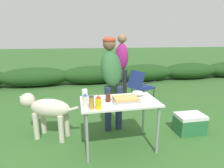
# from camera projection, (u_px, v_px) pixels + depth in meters

# --- Properties ---
(ground_plane) EXTENTS (60.00, 60.00, 0.00)m
(ground_plane) POSITION_uv_depth(u_px,v_px,m) (119.00, 146.00, 2.69)
(ground_plane) COLOR #336028
(shrub_hedge) EXTENTS (14.40, 0.90, 0.65)m
(shrub_hedge) POSITION_uv_depth(u_px,v_px,m) (93.00, 75.00, 6.43)
(shrub_hedge) COLOR #1E4219
(shrub_hedge) RESTS_ON ground
(folding_table) EXTENTS (1.10, 0.64, 0.74)m
(folding_table) POSITION_uv_depth(u_px,v_px,m) (119.00, 106.00, 2.52)
(folding_table) COLOR silver
(folding_table) RESTS_ON ground
(food_tray) EXTENTS (0.39, 0.26, 0.06)m
(food_tray) POSITION_uv_depth(u_px,v_px,m) (126.00, 99.00, 2.49)
(food_tray) COLOR #9E9EA3
(food_tray) RESTS_ON folding_table
(plate_stack) EXTENTS (0.23, 0.23, 0.02)m
(plate_stack) POSITION_uv_depth(u_px,v_px,m) (97.00, 99.00, 2.52)
(plate_stack) COLOR white
(plate_stack) RESTS_ON folding_table
(mixing_bowl) EXTENTS (0.19, 0.19, 0.07)m
(mixing_bowl) POSITION_uv_depth(u_px,v_px,m) (138.00, 93.00, 2.73)
(mixing_bowl) COLOR silver
(mixing_bowl) RESTS_ON folding_table
(paper_cup_stack) EXTENTS (0.08, 0.08, 0.15)m
(paper_cup_stack) POSITION_uv_depth(u_px,v_px,m) (85.00, 94.00, 2.54)
(paper_cup_stack) COLOR white
(paper_cup_stack) RESTS_ON folding_table
(bbq_sauce_bottle) EXTENTS (0.07, 0.07, 0.15)m
(bbq_sauce_bottle) POSITION_uv_depth(u_px,v_px,m) (108.00, 97.00, 2.45)
(bbq_sauce_bottle) COLOR #562314
(bbq_sauce_bottle) RESTS_ON folding_table
(mayo_bottle) EXTENTS (0.07, 0.07, 0.19)m
(mayo_bottle) POSITION_uv_depth(u_px,v_px,m) (85.00, 100.00, 2.25)
(mayo_bottle) COLOR silver
(mayo_bottle) RESTS_ON folding_table
(spice_jar) EXTENTS (0.07, 0.07, 0.18)m
(spice_jar) POSITION_uv_depth(u_px,v_px,m) (91.00, 102.00, 2.19)
(spice_jar) COLOR #B2893D
(spice_jar) RESTS_ON folding_table
(mustard_bottle) EXTENTS (0.08, 0.08, 0.18)m
(mustard_bottle) POSITION_uv_depth(u_px,v_px,m) (98.00, 102.00, 2.18)
(mustard_bottle) COLOR yellow
(mustard_bottle) RESTS_ON folding_table
(standing_person_in_red_jacket) EXTENTS (0.42, 0.52, 1.64)m
(standing_person_in_red_jacket) POSITION_uv_depth(u_px,v_px,m) (111.00, 73.00, 3.04)
(standing_person_in_red_jacket) COLOR #232D4C
(standing_person_in_red_jacket) RESTS_ON ground
(standing_person_in_olive_jacket) EXTENTS (0.41, 0.37, 1.73)m
(standing_person_in_olive_jacket) POSITION_uv_depth(u_px,v_px,m) (122.00, 61.00, 4.44)
(standing_person_in_olive_jacket) COLOR black
(standing_person_in_olive_jacket) RESTS_ON ground
(dog) EXTENTS (1.02, 0.57, 0.74)m
(dog) POSITION_uv_depth(u_px,v_px,m) (47.00, 109.00, 2.83)
(dog) COLOR beige
(dog) RESTS_ON ground
(camp_chair_green_behind_table) EXTENTS (0.62, 0.70, 0.83)m
(camp_chair_green_behind_table) POSITION_uv_depth(u_px,v_px,m) (115.00, 76.00, 5.46)
(camp_chair_green_behind_table) COLOR #232328
(camp_chair_green_behind_table) RESTS_ON ground
(camp_chair_near_hedge) EXTENTS (0.74, 0.68, 0.83)m
(camp_chair_near_hedge) POSITION_uv_depth(u_px,v_px,m) (140.00, 85.00, 4.44)
(camp_chair_near_hedge) COLOR navy
(camp_chair_near_hedge) RESTS_ON ground
(cooler_box) EXTENTS (0.49, 0.33, 0.34)m
(cooler_box) POSITION_uv_depth(u_px,v_px,m) (190.00, 123.00, 3.04)
(cooler_box) COLOR #286B3D
(cooler_box) RESTS_ON ground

